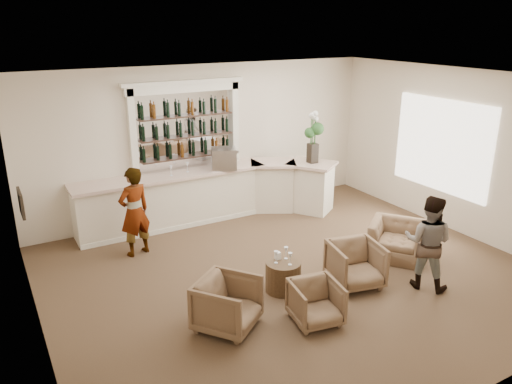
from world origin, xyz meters
TOP-DOWN VIEW (x-y plane):
  - ground at (0.00, 0.00)m, footprint 8.00×8.00m
  - room_shell at (0.16, 0.71)m, footprint 8.04×7.02m
  - bar_counter at (-0.16, 3.00)m, footprint 5.72×1.80m
  - back_bar_alcove at (-0.50, 3.41)m, footprint 2.64×0.25m
  - cocktail_table at (-0.44, -0.35)m, footprint 0.57×0.57m
  - sommelier at (-2.09, 2.12)m, footprint 0.70×0.56m
  - guest at (1.65, -1.38)m, footprint 0.91×0.96m
  - armchair_left at (-1.68, -0.84)m, footprint 1.13×1.14m
  - armchair_center at (-0.52, -1.35)m, footprint 0.78×0.79m
  - armchair_right at (0.69, -0.79)m, footprint 0.94×0.96m
  - armchair_far at (2.06, -0.38)m, footprint 1.34×1.36m
  - espresso_machine at (0.12, 2.91)m, footprint 0.64×0.59m
  - flower_vase at (2.07, 2.38)m, footprint 0.31×0.31m
  - wine_glass_bar_left at (-1.04, 3.00)m, footprint 0.07×0.07m
  - wine_glass_bar_right at (-0.64, 3.08)m, footprint 0.07×0.07m
  - wine_glass_tbl_a at (-0.56, -0.32)m, footprint 0.07×0.07m
  - wine_glass_tbl_b at (-0.34, -0.27)m, footprint 0.07×0.07m
  - wine_glass_tbl_c at (-0.40, -0.48)m, footprint 0.07×0.07m
  - napkin_holder at (-0.46, -0.21)m, footprint 0.08×0.08m

SIDE VIEW (x-z plane):
  - ground at x=0.00m, z-range 0.00..0.00m
  - cocktail_table at x=-0.44m, z-range 0.00..0.50m
  - armchair_center at x=-0.52m, z-range 0.00..0.63m
  - armchair_far at x=2.06m, z-range 0.00..0.67m
  - armchair_right at x=0.69m, z-range 0.00..0.74m
  - armchair_left at x=-1.68m, z-range 0.00..0.75m
  - napkin_holder at x=-0.46m, z-range 0.50..0.62m
  - bar_counter at x=-0.16m, z-range 0.00..1.14m
  - wine_glass_tbl_a at x=-0.56m, z-range 0.50..0.71m
  - wine_glass_tbl_b at x=-0.34m, z-range 0.50..0.71m
  - wine_glass_tbl_c at x=-0.40m, z-range 0.50..0.71m
  - guest at x=1.65m, z-range 0.00..1.57m
  - sommelier at x=-2.09m, z-range 0.00..1.69m
  - wine_glass_bar_left at x=-1.04m, z-range 1.14..1.35m
  - wine_glass_bar_right at x=-0.64m, z-range 1.14..1.35m
  - espresso_machine at x=0.12m, z-range 1.14..1.60m
  - flower_vase at x=2.07m, z-range 1.21..2.37m
  - back_bar_alcove at x=-0.50m, z-range 0.53..3.53m
  - room_shell at x=0.16m, z-range 0.68..4.00m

